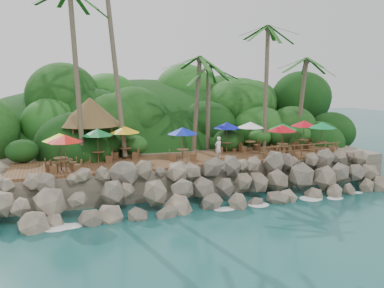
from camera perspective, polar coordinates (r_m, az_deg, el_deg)
name	(u,v)px	position (r m, az deg, el deg)	size (l,w,h in m)	color
ground	(223,211)	(25.91, 4.46, -9.51)	(140.00, 140.00, 0.00)	#19514F
land_base	(159,152)	(40.34, -4.72, -1.10)	(32.00, 25.20, 2.10)	gray
jungle_hill	(143,149)	(47.71, -6.99, -0.78)	(44.80, 28.00, 15.40)	#143811
seawall	(212,186)	(27.33, 2.80, -5.96)	(29.00, 4.00, 2.30)	gray
terrace	(192,159)	(30.72, 0.00, -2.21)	(26.00, 5.00, 0.20)	brown
jungle_foliage	(162,164)	(39.60, -4.33, -2.84)	(44.00, 16.00, 12.00)	#143811
foam_line	(221,209)	(26.16, 4.20, -9.25)	(25.20, 0.80, 0.06)	white
palms	(200,30)	(33.44, 1.16, 15.90)	(25.58, 7.17, 15.29)	brown
palapa	(90,111)	(32.35, -14.28, 4.52)	(4.93, 4.93, 4.60)	brown
dining_clusters	(207,131)	(30.71, 2.19, 1.86)	(22.92, 5.41, 2.48)	brown
railing	(302,149)	(32.23, 15.33, -0.72)	(7.20, 0.10, 1.00)	brown
waiter	(218,148)	(30.55, 3.76, -0.51)	(0.61, 0.40, 1.67)	white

